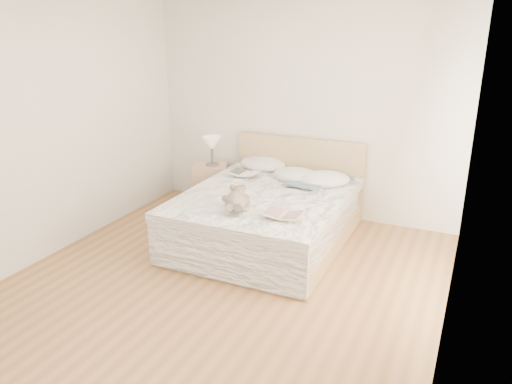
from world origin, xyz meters
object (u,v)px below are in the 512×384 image
photo_book (244,173)px  table_lamp (212,145)px  bed (268,215)px  teddy_bear (235,206)px  childrens_book (283,215)px  nightstand (211,185)px

photo_book → table_lamp: bearing=152.6°
bed → table_lamp: (-1.15, 0.76, 0.54)m
photo_book → teddy_bear: 1.19m
table_lamp → photo_book: table_lamp is taller
bed → photo_book: size_ratio=5.99×
table_lamp → childrens_book: bearing=-41.8°
table_lamp → teddy_bear: 1.83m
childrens_book → table_lamp: bearing=137.1°
nightstand → table_lamp: (0.04, 0.00, 0.56)m
childrens_book → teddy_bear: (-0.51, -0.04, 0.02)m
photo_book → childrens_book: same height
bed → childrens_book: size_ratio=5.45×
photo_book → bed: bearing=-37.1°
nightstand → childrens_book: childrens_book is taller
bed → nightstand: 1.41m
table_lamp → teddy_bear: table_lamp is taller
table_lamp → photo_book: bearing=-29.1°
photo_book → teddy_bear: (0.43, -1.10, 0.02)m
bed → photo_book: 0.72m
bed → photo_book: (-0.50, 0.40, 0.32)m
teddy_bear → table_lamp: bearing=103.8°
nightstand → table_lamp: size_ratio=1.43×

